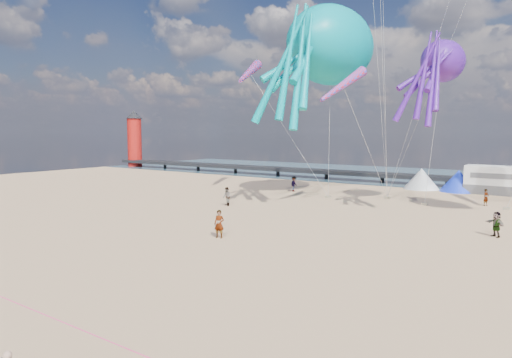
% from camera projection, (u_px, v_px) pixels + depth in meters
% --- Properties ---
extents(ground, '(120.00, 120.00, 0.00)m').
position_uv_depth(ground, '(203.00, 293.00, 18.78)').
color(ground, tan).
rests_on(ground, ground).
extents(water, '(120.00, 120.00, 0.00)m').
position_uv_depth(water, '(465.00, 179.00, 63.64)').
color(water, '#355766').
rests_on(water, ground).
extents(pier, '(60.00, 3.00, 0.50)m').
position_uv_depth(pier, '(256.00, 168.00, 70.50)').
color(pier, black).
rests_on(pier, ground).
extents(lighthouse, '(2.60, 2.60, 9.00)m').
position_uv_depth(lighthouse, '(135.00, 143.00, 86.07)').
color(lighthouse, '#A5140F').
rests_on(lighthouse, ground).
extents(motorhome_0, '(6.60, 2.50, 3.00)m').
position_uv_depth(motorhome_0, '(500.00, 180.00, 47.84)').
color(motorhome_0, silver).
rests_on(motorhome_0, ground).
extents(tent_white, '(4.00, 4.00, 2.40)m').
position_uv_depth(tent_white, '(421.00, 179.00, 52.42)').
color(tent_white, white).
rests_on(tent_white, ground).
extents(tent_blue, '(4.00, 4.00, 2.40)m').
position_uv_depth(tent_blue, '(459.00, 181.00, 50.15)').
color(tent_blue, '#1933CC').
rests_on(tent_blue, ground).
extents(rope_line, '(34.00, 0.03, 0.03)m').
position_uv_depth(rope_line, '(99.00, 337.00, 14.70)').
color(rope_line, '#F2338C').
rests_on(rope_line, ground).
extents(standing_person, '(0.74, 0.59, 1.76)m').
position_uv_depth(standing_person, '(219.00, 224.00, 28.36)').
color(standing_person, tan).
rests_on(standing_person, ground).
extents(beachgoer_1, '(0.98, 0.90, 1.69)m').
position_uv_depth(beachgoer_1, '(227.00, 197.00, 40.52)').
color(beachgoer_1, '#7F6659').
rests_on(beachgoer_1, ground).
extents(beachgoer_2, '(0.68, 0.85, 1.70)m').
position_uv_depth(beachgoer_2, '(294.00, 184.00, 50.24)').
color(beachgoer_2, '#7F6659').
rests_on(beachgoer_2, ground).
extents(beachgoer_4, '(0.96, 0.93, 1.62)m').
position_uv_depth(beachgoer_4, '(496.00, 224.00, 28.66)').
color(beachgoer_4, '#7F6659').
rests_on(beachgoer_4, ground).
extents(beachgoer_5, '(1.10, 1.42, 1.50)m').
position_uv_depth(beachgoer_5, '(486.00, 197.00, 40.66)').
color(beachgoer_5, '#7F6659').
rests_on(beachgoer_5, ground).
extents(sandbag_a, '(0.50, 0.35, 0.22)m').
position_uv_depth(sandbag_a, '(328.00, 197.00, 45.48)').
color(sandbag_a, gray).
rests_on(sandbag_a, ground).
extents(sandbag_b, '(0.50, 0.35, 0.22)m').
position_uv_depth(sandbag_b, '(425.00, 204.00, 41.06)').
color(sandbag_b, gray).
rests_on(sandbag_b, ground).
extents(sandbag_d, '(0.50, 0.35, 0.22)m').
position_uv_depth(sandbag_d, '(507.00, 209.00, 38.62)').
color(sandbag_d, gray).
rests_on(sandbag_d, ground).
extents(sandbag_e, '(0.50, 0.35, 0.22)m').
position_uv_depth(sandbag_e, '(387.00, 197.00, 45.06)').
color(sandbag_e, gray).
rests_on(sandbag_e, ground).
extents(kite_octopus_teal, '(8.82, 13.26, 13.98)m').
position_uv_depth(kite_octopus_teal, '(331.00, 46.00, 43.12)').
color(kite_octopus_teal, '#00959D').
extents(kite_octopus_purple, '(6.72, 9.11, 9.57)m').
position_uv_depth(kite_octopus_purple, '(443.00, 61.00, 37.74)').
color(kite_octopus_purple, '#49178D').
extents(windsock_left, '(3.64, 7.38, 7.46)m').
position_uv_depth(windsock_left, '(249.00, 72.00, 48.81)').
color(windsock_left, red).
extents(windsock_right, '(2.51, 5.67, 5.66)m').
position_uv_depth(windsock_right, '(343.00, 85.00, 37.44)').
color(windsock_right, red).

